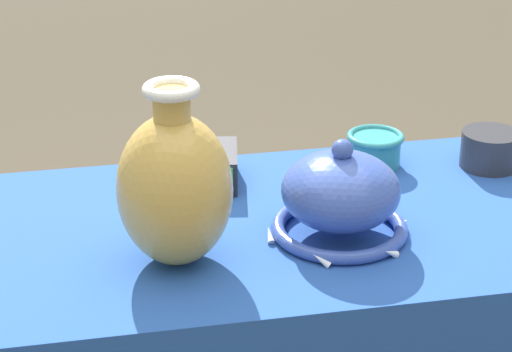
% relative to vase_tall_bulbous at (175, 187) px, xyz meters
% --- Properties ---
extents(display_table, '(1.24, 0.58, 0.79)m').
position_rel_vase_tall_bulbous_xyz_m(display_table, '(0.15, 0.09, -0.22)').
color(display_table, '#38383D').
rests_on(display_table, ground_plane).
extents(vase_tall_bulbous, '(0.18, 0.18, 0.29)m').
position_rel_vase_tall_bulbous_xyz_m(vase_tall_bulbous, '(0.00, 0.00, 0.00)').
color(vase_tall_bulbous, gold).
rests_on(vase_tall_bulbous, display_table).
extents(vase_dome_bell, '(0.24, 0.22, 0.17)m').
position_rel_vase_tall_bulbous_xyz_m(vase_dome_bell, '(0.27, 0.03, -0.06)').
color(vase_dome_bell, '#3851A8').
rests_on(vase_dome_bell, display_table).
extents(mosaic_tile_box, '(0.15, 0.15, 0.06)m').
position_rel_vase_tall_bulbous_xyz_m(mosaic_tile_box, '(0.08, 0.27, -0.09)').
color(mosaic_tile_box, '#232328').
rests_on(mosaic_tile_box, display_table).
extents(pot_squat_charcoal, '(0.11, 0.11, 0.07)m').
position_rel_vase_tall_bulbous_xyz_m(pot_squat_charcoal, '(0.62, 0.24, -0.09)').
color(pot_squat_charcoal, '#2D2D33').
rests_on(pot_squat_charcoal, display_table).
extents(cup_wide_teal, '(0.11, 0.11, 0.06)m').
position_rel_vase_tall_bulbous_xyz_m(cup_wide_teal, '(0.41, 0.29, -0.09)').
color(cup_wide_teal, teal).
rests_on(cup_wide_teal, display_table).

